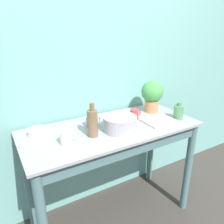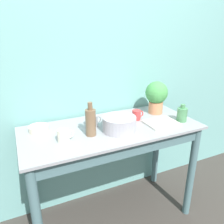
{
  "view_description": "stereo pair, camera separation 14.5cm",
  "coord_description": "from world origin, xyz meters",
  "px_view_note": "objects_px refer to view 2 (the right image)",
  "views": [
    {
      "loc": [
        -0.76,
        -1.0,
        1.54
      ],
      "look_at": [
        0.0,
        0.3,
        0.98
      ],
      "focal_mm": 35.0,
      "sensor_mm": 36.0,
      "label": 1
    },
    {
      "loc": [
        -0.63,
        -1.07,
        1.54
      ],
      "look_at": [
        0.0,
        0.3,
        0.98
      ],
      "focal_mm": 35.0,
      "sensor_mm": 36.0,
      "label": 2
    }
  ],
  "objects_px": {
    "mug_red": "(137,115)",
    "mug_grey": "(92,121)",
    "bowl_small_cream": "(39,129)",
    "bottle_short": "(182,114)",
    "potted_plant": "(156,95)",
    "bottle_tall": "(91,122)",
    "bowl_wash_large": "(119,124)",
    "mug_cream": "(64,136)",
    "tray_board": "(161,123)"
  },
  "relations": [
    {
      "from": "mug_red",
      "to": "bowl_wash_large",
      "type": "bearing_deg",
      "value": -150.01
    },
    {
      "from": "mug_red",
      "to": "bowl_small_cream",
      "type": "distance_m",
      "value": 0.76
    },
    {
      "from": "mug_cream",
      "to": "bowl_small_cream",
      "type": "distance_m",
      "value": 0.26
    },
    {
      "from": "tray_board",
      "to": "potted_plant",
      "type": "bearing_deg",
      "value": 65.72
    },
    {
      "from": "potted_plant",
      "to": "bottle_tall",
      "type": "bearing_deg",
      "value": -164.98
    },
    {
      "from": "bowl_wash_large",
      "to": "mug_cream",
      "type": "relative_size",
      "value": 2.21
    },
    {
      "from": "bowl_wash_large",
      "to": "tray_board",
      "type": "height_order",
      "value": "bowl_wash_large"
    },
    {
      "from": "bowl_wash_large",
      "to": "bowl_small_cream",
      "type": "distance_m",
      "value": 0.58
    },
    {
      "from": "mug_red",
      "to": "mug_grey",
      "type": "bearing_deg",
      "value": 174.81
    },
    {
      "from": "bowl_wash_large",
      "to": "bottle_tall",
      "type": "xyz_separation_m",
      "value": [
        -0.21,
        0.02,
        0.05
      ]
    },
    {
      "from": "bowl_small_cream",
      "to": "mug_red",
      "type": "bearing_deg",
      "value": -7.55
    },
    {
      "from": "potted_plant",
      "to": "bottle_tall",
      "type": "height_order",
      "value": "potted_plant"
    },
    {
      "from": "bottle_short",
      "to": "mug_red",
      "type": "height_order",
      "value": "bottle_short"
    },
    {
      "from": "mug_cream",
      "to": "mug_grey",
      "type": "bearing_deg",
      "value": 32.39
    },
    {
      "from": "bowl_wash_large",
      "to": "bottle_short",
      "type": "relative_size",
      "value": 1.73
    },
    {
      "from": "bottle_tall",
      "to": "mug_cream",
      "type": "bearing_deg",
      "value": -175.2
    },
    {
      "from": "bowl_wash_large",
      "to": "bottle_short",
      "type": "xyz_separation_m",
      "value": [
        0.53,
        -0.05,
        0.01
      ]
    },
    {
      "from": "bottle_short",
      "to": "potted_plant",
      "type": "bearing_deg",
      "value": 108.17
    },
    {
      "from": "bottle_short",
      "to": "mug_grey",
      "type": "relative_size",
      "value": 1.18
    },
    {
      "from": "bottle_tall",
      "to": "mug_red",
      "type": "distance_m",
      "value": 0.45
    },
    {
      "from": "bowl_small_cream",
      "to": "bottle_short",
      "type": "bearing_deg",
      "value": -14.69
    },
    {
      "from": "potted_plant",
      "to": "mug_cream",
      "type": "distance_m",
      "value": 0.89
    },
    {
      "from": "bottle_short",
      "to": "mug_grey",
      "type": "bearing_deg",
      "value": 162.64
    },
    {
      "from": "bottle_short",
      "to": "bowl_small_cream",
      "type": "height_order",
      "value": "bottle_short"
    },
    {
      "from": "mug_cream",
      "to": "bowl_small_cream",
      "type": "height_order",
      "value": "mug_cream"
    },
    {
      "from": "potted_plant",
      "to": "bowl_small_cream",
      "type": "distance_m",
      "value": 1.0
    },
    {
      "from": "mug_grey",
      "to": "mug_cream",
      "type": "distance_m",
      "value": 0.3
    },
    {
      "from": "bottle_short",
      "to": "bowl_small_cream",
      "type": "distance_m",
      "value": 1.1
    },
    {
      "from": "bottle_tall",
      "to": "bowl_wash_large",
      "type": "bearing_deg",
      "value": -4.44
    },
    {
      "from": "bottle_short",
      "to": "bottle_tall",
      "type": "bearing_deg",
      "value": 174.86
    },
    {
      "from": "mug_red",
      "to": "mug_cream",
      "type": "bearing_deg",
      "value": -168.38
    },
    {
      "from": "potted_plant",
      "to": "mug_grey",
      "type": "distance_m",
      "value": 0.61
    },
    {
      "from": "bottle_tall",
      "to": "mug_cream",
      "type": "distance_m",
      "value": 0.2
    },
    {
      "from": "mug_red",
      "to": "mug_grey",
      "type": "distance_m",
      "value": 0.37
    },
    {
      "from": "tray_board",
      "to": "mug_cream",
      "type": "bearing_deg",
      "value": 177.74
    },
    {
      "from": "bottle_tall",
      "to": "tray_board",
      "type": "distance_m",
      "value": 0.57
    },
    {
      "from": "bottle_tall",
      "to": "mug_grey",
      "type": "height_order",
      "value": "bottle_tall"
    },
    {
      "from": "potted_plant",
      "to": "bottle_short",
      "type": "relative_size",
      "value": 1.99
    },
    {
      "from": "mug_grey",
      "to": "mug_cream",
      "type": "bearing_deg",
      "value": -147.61
    },
    {
      "from": "bottle_tall",
      "to": "bottle_short",
      "type": "bearing_deg",
      "value": -5.14
    },
    {
      "from": "bowl_small_cream",
      "to": "mug_grey",
      "type": "bearing_deg",
      "value": -9.8
    },
    {
      "from": "potted_plant",
      "to": "mug_red",
      "type": "xyz_separation_m",
      "value": [
        -0.23,
        -0.07,
        -0.12
      ]
    },
    {
      "from": "mug_red",
      "to": "tray_board",
      "type": "distance_m",
      "value": 0.21
    },
    {
      "from": "mug_red",
      "to": "mug_cream",
      "type": "xyz_separation_m",
      "value": [
        -0.63,
        -0.13,
        0.0
      ]
    },
    {
      "from": "mug_grey",
      "to": "tray_board",
      "type": "relative_size",
      "value": 0.49
    },
    {
      "from": "tray_board",
      "to": "bowl_small_cream",
      "type": "bearing_deg",
      "value": 163.71
    },
    {
      "from": "potted_plant",
      "to": "bowl_wash_large",
      "type": "distance_m",
      "value": 0.5
    },
    {
      "from": "potted_plant",
      "to": "mug_grey",
      "type": "relative_size",
      "value": 2.36
    },
    {
      "from": "mug_red",
      "to": "potted_plant",
      "type": "bearing_deg",
      "value": 15.84
    },
    {
      "from": "potted_plant",
      "to": "bowl_small_cream",
      "type": "relative_size",
      "value": 2.0
    }
  ]
}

